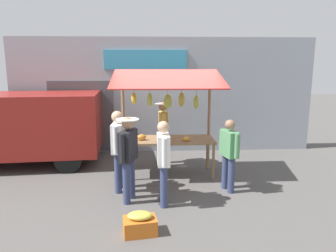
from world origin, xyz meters
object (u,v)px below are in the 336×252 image
market_stall (167,110)px  produce_crate_near (140,224)px  shopper_in_striped_shirt (229,151)px  vendor_with_sunhat (163,128)px  shopper_in_grey_tee (118,145)px  shopper_with_ponytail (128,152)px  shopper_with_shopping_bag (163,157)px  parked_van (6,123)px

market_stall → produce_crate_near: size_ratio=4.46×
market_stall → shopper_in_striped_shirt: size_ratio=1.65×
vendor_with_sunhat → shopper_in_grey_tee: (1.00, 1.67, 0.00)m
shopper_with_ponytail → shopper_in_grey_tee: shopper_in_grey_tee is taller
shopper_in_grey_tee → produce_crate_near: (-0.50, 1.77, -0.82)m
vendor_with_sunhat → produce_crate_near: (0.50, 3.44, -0.82)m
vendor_with_sunhat → shopper_with_ponytail: bearing=-20.5°
shopper_in_grey_tee → shopper_with_ponytail: bearing=-153.5°
market_stall → shopper_with_shopping_bag: (0.16, 1.67, -0.63)m
shopper_with_ponytail → shopper_with_shopping_bag: 0.68m
market_stall → shopper_in_striped_shirt: bearing=138.3°
parked_van → produce_crate_near: parked_van is taller
parked_van → produce_crate_near: bearing=130.1°
shopper_in_striped_shirt → produce_crate_near: (1.79, 1.63, -0.70)m
parked_van → vendor_with_sunhat: bearing=172.9°
market_stall → produce_crate_near: market_stall is taller
vendor_with_sunhat → shopper_with_shopping_bag: bearing=-3.9°
market_stall → vendor_with_sunhat: size_ratio=1.50×
shopper_in_striped_shirt → parked_van: 5.72m
vendor_with_sunhat → shopper_with_shopping_bag: 2.39m
vendor_with_sunhat → parked_van: size_ratio=0.37×
shopper_with_ponytail → parked_van: 4.09m
vendor_with_sunhat → shopper_in_grey_tee: size_ratio=0.98×
shopper_with_ponytail → parked_van: size_ratio=0.37×
parked_van → produce_crate_near: (-3.56, 3.63, -0.96)m
shopper_in_striped_shirt → parked_van: bearing=53.3°
shopper_with_ponytail → parked_van: bearing=70.4°
shopper_in_grey_tee → vendor_with_sunhat: bearing=-29.0°
market_stall → vendor_with_sunhat: 0.92m
market_stall → shopper_with_ponytail: bearing=61.3°
market_stall → shopper_with_ponytail: market_stall is taller
market_stall → shopper_with_shopping_bag: market_stall is taller
shopper_with_shopping_bag → parked_van: bearing=55.3°
vendor_with_sunhat → shopper_with_ponytail: size_ratio=1.00×
shopper_with_shopping_bag → shopper_in_striped_shirt: 1.50m
produce_crate_near → vendor_with_sunhat: bearing=-98.3°
shopper_in_grey_tee → parked_van: bearing=60.6°
parked_van → shopper_with_shopping_bag: bearing=142.5°
parked_van → market_stall: bearing=163.1°
shopper_with_ponytail → produce_crate_near: (-0.25, 1.22, -0.81)m
parked_van → shopper_with_ponytail: bearing=139.6°
shopper_with_ponytail → shopper_in_striped_shirt: size_ratio=1.09×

